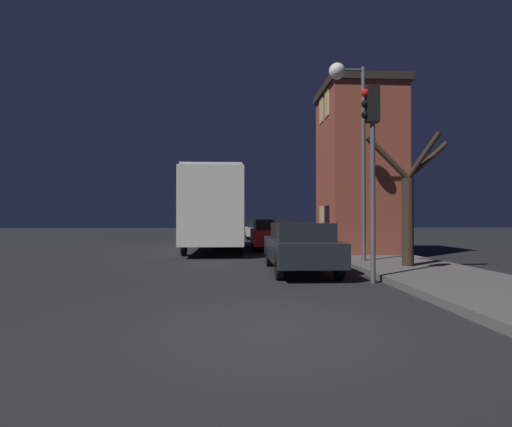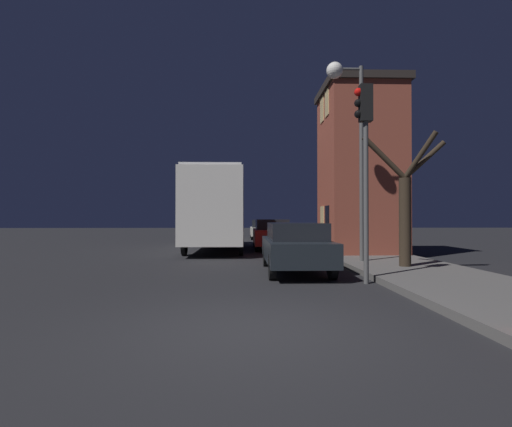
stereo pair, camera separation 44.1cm
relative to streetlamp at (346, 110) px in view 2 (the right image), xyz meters
The scene contains 9 objects.
ground_plane 9.70m from the streetlamp, 113.94° to the right, with size 120.00×120.00×0.00m, color black.
brick_building 4.24m from the streetlamp, 67.46° to the left, with size 3.25×3.77×7.11m.
streetlamp is the anchor object (origin of this frame).
traffic_light 4.08m from the streetlamp, 97.71° to the right, with size 0.43×0.24×4.84m.
bare_tree 3.85m from the streetlamp, 48.55° to the right, with size 2.40×0.95×3.92m.
bus 8.86m from the streetlamp, 124.82° to the left, with size 2.61×9.50×3.78m.
car_near_lane 5.10m from the streetlamp, 140.79° to the right, with size 1.74×4.55×1.45m.
car_mid_lane 8.64m from the streetlamp, 106.02° to the left, with size 1.77×4.75×1.53m.
car_far_lane 17.80m from the streetlamp, 96.90° to the left, with size 1.75×4.46×1.47m.
Camera 2 is at (-0.11, -5.78, 1.59)m, focal length 28.00 mm.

